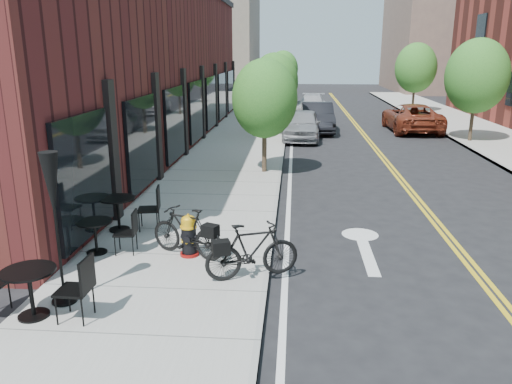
{
  "coord_description": "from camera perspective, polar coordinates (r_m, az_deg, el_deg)",
  "views": [
    {
      "loc": [
        0.42,
        -7.81,
        4.12
      ],
      "look_at": [
        -0.44,
        3.22,
        1.0
      ],
      "focal_mm": 35.0,
      "sensor_mm": 36.0,
      "label": 1
    }
  ],
  "objects": [
    {
      "name": "bistro_set_c",
      "position": [
        10.72,
        -17.91,
        -4.39
      ],
      "size": [
        1.68,
        0.78,
        0.9
      ],
      "rotation": [
        0.0,
        0.0,
        0.09
      ],
      "color": "black",
      "rests_on": "sidewalk_near"
    },
    {
      "name": "parked_car_a",
      "position": [
        24.33,
        5.34,
        7.65
      ],
      "size": [
        2.03,
        4.38,
        1.45
      ],
      "primitive_type": "imported",
      "rotation": [
        0.0,
        0.0,
        -0.07
      ],
      "color": "gray",
      "rests_on": "ground"
    },
    {
      "name": "patio_umbrella",
      "position": [
        8.42,
        -22.2,
        -0.51
      ],
      "size": [
        0.41,
        0.41,
        2.53
      ],
      "color": "black",
      "rests_on": "sidewalk_near"
    },
    {
      "name": "bg_building_left",
      "position": [
        56.45,
        -4.32,
        16.59
      ],
      "size": [
        8.0,
        14.0,
        10.0
      ],
      "primitive_type": "cube",
      "color": "#726656",
      "rests_on": "ground"
    },
    {
      "name": "bistro_set_b",
      "position": [
        11.91,
        -15.5,
        -1.88
      ],
      "size": [
        1.92,
        0.94,
        1.01
      ],
      "rotation": [
        0.0,
        0.0,
        0.17
      ],
      "color": "black",
      "rests_on": "sidewalk_near"
    },
    {
      "name": "bistro_set_a",
      "position": [
        8.56,
        -24.41,
        -9.78
      ],
      "size": [
        1.9,
        0.84,
        1.03
      ],
      "rotation": [
        0.0,
        0.0,
        -0.03
      ],
      "color": "black",
      "rests_on": "sidewalk_near"
    },
    {
      "name": "bg_building_right",
      "position": [
        59.91,
        20.4,
        16.6
      ],
      "size": [
        10.0,
        16.0,
        12.0
      ],
      "primitive_type": "cube",
      "color": "brown",
      "rests_on": "ground"
    },
    {
      "name": "building_near",
      "position": [
        22.89,
        -13.55,
        13.77
      ],
      "size": [
        5.0,
        28.0,
        7.0
      ],
      "primitive_type": "cube",
      "color": "#401415",
      "rests_on": "ground"
    },
    {
      "name": "tree_near_d",
      "position": [
        40.85,
        3.1,
        13.85
      ],
      "size": [
        2.4,
        2.4,
        4.11
      ],
      "color": "#382B1E",
      "rests_on": "sidewalk_near"
    },
    {
      "name": "sidewalk_near",
      "position": [
        18.43,
        -3.21,
        2.99
      ],
      "size": [
        4.0,
        70.0,
        0.12
      ],
      "primitive_type": "cube",
      "color": "#9E9B93",
      "rests_on": "ground"
    },
    {
      "name": "fire_hydrant",
      "position": [
        10.18,
        -7.68,
        -4.99
      ],
      "size": [
        0.44,
        0.44,
        0.89
      ],
      "rotation": [
        0.0,
        0.0,
        -0.16
      ],
      "color": "maroon",
      "rests_on": "sidewalk_near"
    },
    {
      "name": "tree_far_c",
      "position": [
        36.75,
        17.8,
        13.36
      ],
      "size": [
        2.8,
        2.8,
        4.62
      ],
      "color": "#382B1E",
      "rests_on": "sidewalk_far"
    },
    {
      "name": "parked_car_b",
      "position": [
        26.96,
        6.99,
        8.47
      ],
      "size": [
        1.72,
        4.67,
        1.53
      ],
      "primitive_type": "imported",
      "rotation": [
        0.0,
        0.0,
        0.02
      ],
      "color": "black",
      "rests_on": "ground"
    },
    {
      "name": "tree_near_c",
      "position": [
        32.87,
        2.73,
        12.95
      ],
      "size": [
        2.1,
        2.1,
        3.67
      ],
      "color": "#382B1E",
      "rests_on": "sidewalk_near"
    },
    {
      "name": "parked_car_c",
      "position": [
        34.5,
        6.4,
        9.89
      ],
      "size": [
        2.22,
        4.69,
        1.32
      ],
      "primitive_type": "imported",
      "rotation": [
        0.0,
        0.0,
        -0.08
      ],
      "color": "#B8B7BC",
      "rests_on": "ground"
    },
    {
      "name": "tree_near_b",
      "position": [
        24.87,
        2.14,
        12.49
      ],
      "size": [
        2.3,
        2.3,
        3.98
      ],
      "color": "#382B1E",
      "rests_on": "sidewalk_near"
    },
    {
      "name": "ground",
      "position": [
        8.84,
        1.25,
        -12.03
      ],
      "size": [
        120.0,
        120.0,
        0.0
      ],
      "primitive_type": "plane",
      "color": "black",
      "rests_on": "ground"
    },
    {
      "name": "bicycle_right",
      "position": [
        9.09,
        -0.43,
        -6.72
      ],
      "size": [
        1.81,
        1.08,
        1.05
      ],
      "primitive_type": "imported",
      "rotation": [
        0.0,
        0.0,
        1.93
      ],
      "color": "black",
      "rests_on": "sidewalk_near"
    },
    {
      "name": "tree_far_b",
      "position": [
        25.2,
        23.93,
        12.01
      ],
      "size": [
        2.8,
        2.8,
        4.62
      ],
      "color": "#382B1E",
      "rests_on": "sidewalk_far"
    },
    {
      "name": "bicycle_left",
      "position": [
        10.13,
        -7.88,
        -4.54
      ],
      "size": [
        1.75,
        1.15,
        1.03
      ],
      "primitive_type": "imported",
      "rotation": [
        0.0,
        0.0,
        -2.0
      ],
      "color": "black",
      "rests_on": "sidewalk_near"
    },
    {
      "name": "tree_near_a",
      "position": [
        16.91,
        0.99,
        10.6
      ],
      "size": [
        2.2,
        2.2,
        3.81
      ],
      "color": "#382B1E",
      "rests_on": "sidewalk_near"
    },
    {
      "name": "parked_car_far",
      "position": [
        28.19,
        17.35,
        8.14
      ],
      "size": [
        2.52,
        5.33,
        1.47
      ],
      "primitive_type": "imported",
      "rotation": [
        0.0,
        0.0,
        3.16
      ],
      "color": "maroon",
      "rests_on": "ground"
    }
  ]
}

